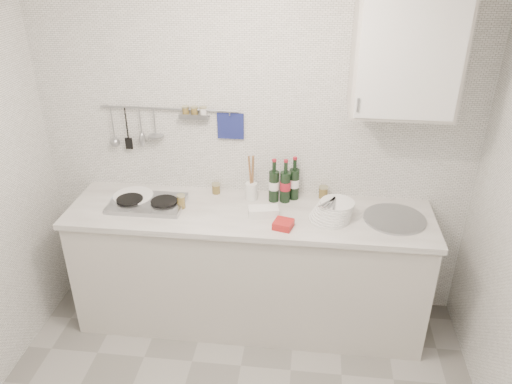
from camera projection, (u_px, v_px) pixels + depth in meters
back_wall at (254, 148)px, 3.44m from camera, size 3.00×0.02×2.50m
counter at (250, 270)px, 3.55m from camera, size 2.44×0.64×0.96m
wall_rail at (167, 122)px, 3.39m from camera, size 0.98×0.09×0.34m
wall_cabinet at (406, 54)px, 2.86m from camera, size 0.60×0.38×0.70m
plate_stack_hob at (132, 198)px, 3.46m from camera, size 0.29×0.29×0.04m
plate_stack_sink at (333, 211)px, 3.22m from camera, size 0.29×0.28×0.12m
wine_bottles at (285, 180)px, 3.39m from camera, size 0.21×0.12×0.31m
butter_dish at (263, 212)px, 3.26m from camera, size 0.21×0.13×0.06m
strawberry_punnet at (283, 224)px, 3.13m from camera, size 0.14×0.14×0.05m
utensil_crock at (251, 189)px, 3.44m from camera, size 0.08×0.08×0.34m
jar_a at (216, 188)px, 3.54m from camera, size 0.06×0.06×0.08m
jar_b at (323, 192)px, 3.48m from camera, size 0.06×0.06×0.09m
jar_c at (340, 208)px, 3.29m from camera, size 0.06×0.06×0.07m
jar_d at (181, 201)px, 3.35m from camera, size 0.06×0.06×0.10m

